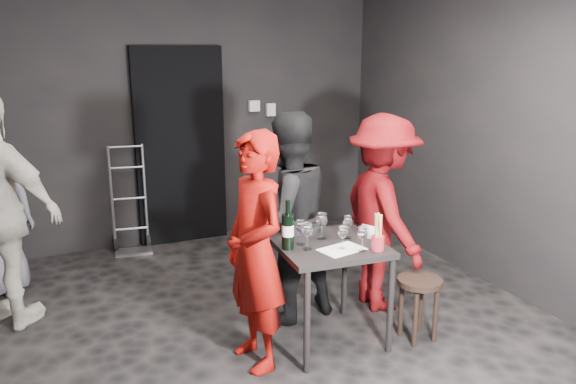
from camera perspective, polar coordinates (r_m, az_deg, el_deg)
name	(u,v)px	position (r m, az deg, el deg)	size (l,w,h in m)	color
floor	(265,340)	(4.25, -2.32, -14.79)	(4.50, 5.00, 0.02)	black
wall_back	(178,118)	(6.15, -11.14, 7.39)	(4.50, 0.04, 2.70)	black
wall_right	(516,138)	(5.04, 22.13, 5.12)	(0.04, 5.00, 2.70)	black
doorway	(180,147)	(6.13, -10.87, 4.55)	(0.95, 0.10, 2.10)	black
wallbox_upper	(254,106)	(6.33, -3.48, 8.73)	(0.12, 0.06, 0.12)	#B7B7B2
wallbox_lower	(271,110)	(6.41, -1.78, 8.37)	(0.10, 0.06, 0.14)	#B7B7B2
hand_truck	(132,232)	(6.11, -15.61, -3.90)	(0.38, 0.33, 1.12)	#B2B2B7
tasting_table	(328,256)	(3.98, 4.13, -6.51)	(0.72, 0.72, 0.75)	black
stool	(419,292)	(4.21, 13.19, -9.87)	(0.32, 0.32, 0.47)	black
server_red	(255,245)	(3.64, -3.36, -5.44)	(0.61, 0.40, 1.67)	#900C07
woman_black	(287,209)	(4.28, -0.13, -1.77)	(0.85, 0.47, 1.76)	black
man_maroon	(383,208)	(4.54, 9.58, -1.59)	(1.08, 0.50, 1.67)	#66090C
tasting_mat	(342,249)	(3.83, 5.49, -5.82)	(0.30, 0.20, 0.00)	white
wine_glass_a	(307,235)	(3.78, 1.98, -4.37)	(0.08, 0.08, 0.21)	white
wine_glass_b	(301,231)	(3.88, 1.31, -4.00)	(0.07, 0.07, 0.19)	white
wine_glass_c	(322,225)	(3.99, 3.47, -3.35)	(0.08, 0.08, 0.21)	white
wine_glass_d	(343,237)	(3.81, 5.56, -4.53)	(0.07, 0.07, 0.18)	white
wine_glass_e	(362,238)	(3.79, 7.56, -4.62)	(0.07, 0.07, 0.19)	white
wine_glass_f	(348,226)	(4.03, 6.08, -3.45)	(0.07, 0.07, 0.18)	white
wine_bottle	(288,230)	(3.78, -0.02, -3.93)	(0.08, 0.08, 0.34)	black
breadstick_cup	(378,232)	(3.81, 9.14, -4.08)	(0.09, 0.09, 0.27)	maroon
reserved_card	(368,232)	(4.06, 8.14, -4.02)	(0.07, 0.12, 0.09)	white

